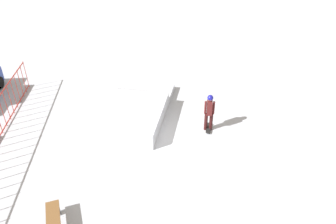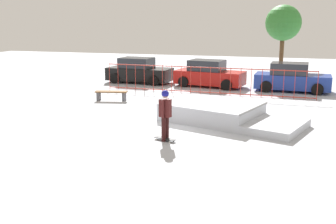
{
  "view_description": "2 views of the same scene",
  "coord_description": "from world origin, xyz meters",
  "px_view_note": "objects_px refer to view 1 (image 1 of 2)",
  "views": [
    {
      "loc": [
        -10.78,
        1.25,
        8.08
      ],
      "look_at": [
        0.67,
        -0.32,
        0.9
      ],
      "focal_mm": 34.11,
      "sensor_mm": 36.0,
      "label": 1
    },
    {
      "loc": [
        4.22,
        -14.57,
        4.0
      ],
      "look_at": [
        0.53,
        -2.09,
        1.0
      ],
      "focal_mm": 43.2,
      "sensor_mm": 36.0,
      "label": 2
    }
  ],
  "objects_px": {
    "skate_ramp": "(136,111)",
    "skater": "(209,110)",
    "park_bench": "(54,224)",
    "skateboard": "(209,128)"
  },
  "relations": [
    {
      "from": "skate_ramp",
      "to": "skater",
      "type": "height_order",
      "value": "skater"
    },
    {
      "from": "skate_ramp",
      "to": "skater",
      "type": "distance_m",
      "value": 3.46
    },
    {
      "from": "skate_ramp",
      "to": "park_bench",
      "type": "xyz_separation_m",
      "value": [
        -6.02,
        2.73,
        0.04
      ]
    },
    {
      "from": "skater",
      "to": "park_bench",
      "type": "bearing_deg",
      "value": -40.39
    },
    {
      "from": "skate_ramp",
      "to": "skateboard",
      "type": "height_order",
      "value": "skate_ramp"
    },
    {
      "from": "skater",
      "to": "park_bench",
      "type": "relative_size",
      "value": 1.05
    },
    {
      "from": "skater",
      "to": "skateboard",
      "type": "height_order",
      "value": "skater"
    },
    {
      "from": "skater",
      "to": "park_bench",
      "type": "height_order",
      "value": "skater"
    },
    {
      "from": "skate_ramp",
      "to": "skateboard",
      "type": "xyz_separation_m",
      "value": [
        -1.44,
        -3.1,
        -0.24
      ]
    },
    {
      "from": "park_bench",
      "to": "skate_ramp",
      "type": "bearing_deg",
      "value": -24.37
    }
  ]
}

